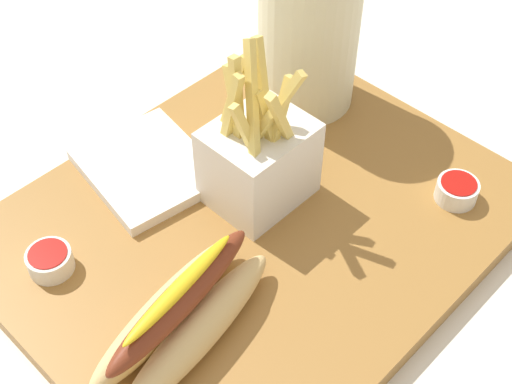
% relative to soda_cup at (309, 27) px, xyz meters
% --- Properties ---
extents(ground_plane, '(2.40, 2.40, 0.02)m').
position_rel_soda_cup_xyz_m(ground_plane, '(0.15, 0.08, -0.11)').
color(ground_plane, silver).
extents(food_tray, '(0.43, 0.35, 0.02)m').
position_rel_soda_cup_xyz_m(food_tray, '(0.15, 0.08, -0.09)').
color(food_tray, olive).
rests_on(food_tray, ground_plane).
extents(soda_cup, '(0.10, 0.10, 0.24)m').
position_rel_soda_cup_xyz_m(soda_cup, '(0.00, 0.00, 0.00)').
color(soda_cup, beige).
rests_on(soda_cup, food_tray).
extents(fries_basket, '(0.09, 0.07, 0.16)m').
position_rel_soda_cup_xyz_m(fries_basket, '(0.13, 0.06, -0.04)').
color(fries_basket, white).
rests_on(fries_basket, food_tray).
extents(hot_dog_1, '(0.17, 0.08, 0.06)m').
position_rel_soda_cup_xyz_m(hot_dog_1, '(0.27, 0.12, -0.06)').
color(hot_dog_1, '#DBB775').
rests_on(hot_dog_1, food_tray).
extents(ketchup_cup_1, '(0.04, 0.04, 0.02)m').
position_rel_soda_cup_xyz_m(ketchup_cup_1, '(0.31, -0.00, -0.07)').
color(ketchup_cup_1, white).
rests_on(ketchup_cup_1, food_tray).
extents(ketchup_cup_2, '(0.04, 0.04, 0.02)m').
position_rel_soda_cup_xyz_m(ketchup_cup_2, '(0.01, 0.19, -0.07)').
color(ketchup_cup_2, white).
rests_on(ketchup_cup_2, food_tray).
extents(napkin_stack, '(0.12, 0.13, 0.01)m').
position_rel_soda_cup_xyz_m(napkin_stack, '(0.18, -0.03, -0.08)').
color(napkin_stack, white).
rests_on(napkin_stack, food_tray).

